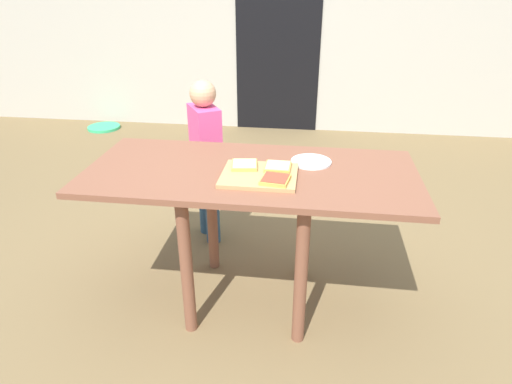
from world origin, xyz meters
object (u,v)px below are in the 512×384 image
object	(u,v)px
child_left	(206,154)
dining_table	(251,190)
pizza_slice_far_right	(278,167)
plate_white_right	(311,162)
pizza_slice_far_left	(244,165)
pizza_slice_near_right	(275,179)
garden_hose_coil	(104,127)
cutting_board	(259,175)

from	to	relation	value
child_left	dining_table	bearing A→B (deg)	-58.32
pizza_slice_far_right	plate_white_right	size ratio (longest dim) A/B	0.63
pizza_slice_far_left	pizza_slice_near_right	size ratio (longest dim) A/B	1.00
plate_white_right	garden_hose_coil	distance (m)	3.60
pizza_slice_far_right	plate_white_right	distance (m)	0.20
pizza_slice_far_right	garden_hose_coil	size ratio (longest dim) A/B	0.34
pizza_slice_near_right	child_left	distance (m)	0.92
plate_white_right	child_left	xyz separation A→B (m)	(-0.65, 0.47, -0.17)
cutting_board	child_left	distance (m)	0.81
cutting_board	plate_white_right	world-z (taller)	cutting_board
plate_white_right	garden_hose_coil	world-z (taller)	plate_white_right
cutting_board	garden_hose_coil	size ratio (longest dim) A/B	0.94
dining_table	garden_hose_coil	distance (m)	3.49
child_left	pizza_slice_near_right	bearing A→B (deg)	-56.31
pizza_slice_far_right	cutting_board	bearing A→B (deg)	-138.56
garden_hose_coil	pizza_slice_far_right	bearing A→B (deg)	-50.44
pizza_slice_far_left	plate_white_right	world-z (taller)	pizza_slice_far_left
pizza_slice_far_left	plate_white_right	xyz separation A→B (m)	(0.31, 0.14, -0.02)
plate_white_right	pizza_slice_far_left	bearing A→B (deg)	-156.06
cutting_board	pizza_slice_far_right	world-z (taller)	pizza_slice_far_right
pizza_slice_near_right	child_left	xyz separation A→B (m)	(-0.50, 0.75, -0.20)
dining_table	garden_hose_coil	bearing A→B (deg)	127.99
pizza_slice_far_right	plate_white_right	world-z (taller)	pizza_slice_far_right
pizza_slice_near_right	garden_hose_coil	size ratio (longest dim) A/B	0.38
cutting_board	plate_white_right	xyz separation A→B (m)	(0.23, 0.21, -0.00)
cutting_board	pizza_slice_near_right	size ratio (longest dim) A/B	2.49
cutting_board	garden_hose_coil	bearing A→B (deg)	127.87
dining_table	cutting_board	world-z (taller)	cutting_board
dining_table	child_left	world-z (taller)	child_left
dining_table	child_left	xyz separation A→B (m)	(-0.37, 0.59, -0.06)
dining_table	pizza_slice_far_left	distance (m)	0.14
plate_white_right	cutting_board	bearing A→B (deg)	-138.04
plate_white_right	garden_hose_coil	bearing A→B (deg)	132.88
pizza_slice_far_left	child_left	xyz separation A→B (m)	(-0.34, 0.60, -0.20)
plate_white_right	child_left	distance (m)	0.82
dining_table	pizza_slice_near_right	xyz separation A→B (m)	(0.13, -0.15, 0.13)
pizza_slice_far_right	pizza_slice_near_right	bearing A→B (deg)	-89.49
dining_table	pizza_slice_far_right	size ratio (longest dim) A/B	12.56
pizza_slice_far_right	child_left	xyz separation A→B (m)	(-0.50, 0.60, -0.20)
plate_white_right	pizza_slice_far_right	bearing A→B (deg)	-137.77
pizza_slice_near_right	dining_table	bearing A→B (deg)	130.75
pizza_slice_far_right	garden_hose_coil	bearing A→B (deg)	129.56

